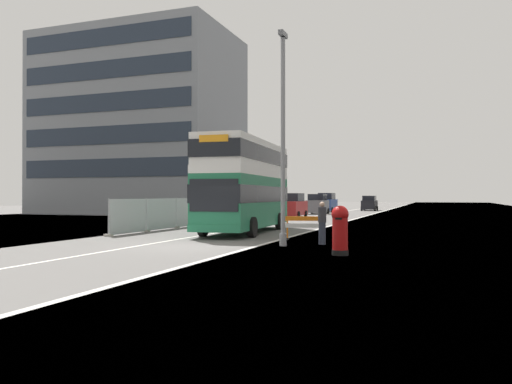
% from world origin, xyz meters
% --- Properties ---
extents(ground, '(140.00, 280.00, 0.10)m').
position_xyz_m(ground, '(0.59, 0.15, -0.05)').
color(ground, '#565451').
extents(double_decker_bus, '(3.38, 10.33, 4.97)m').
position_xyz_m(double_decker_bus, '(-0.54, 8.05, 2.64)').
color(double_decker_bus, '#1E6B47').
rests_on(double_decker_bus, ground).
extents(lamppost_foreground, '(0.29, 0.70, 8.63)m').
position_xyz_m(lamppost_foreground, '(3.56, 1.64, 4.08)').
color(lamppost_foreground, gray).
rests_on(lamppost_foreground, ground).
extents(red_pillar_postbox, '(0.59, 0.59, 1.69)m').
position_xyz_m(red_pillar_postbox, '(6.30, -0.69, 0.93)').
color(red_pillar_postbox, black).
rests_on(red_pillar_postbox, ground).
extents(roadworks_barrier, '(1.79, 0.85, 1.07)m').
position_xyz_m(roadworks_barrier, '(3.68, 4.68, 0.67)').
color(roadworks_barrier, orange).
rests_on(roadworks_barrier, ground).
extents(construction_site_fence, '(0.44, 13.80, 1.90)m').
position_xyz_m(construction_site_fence, '(-5.89, 9.94, 0.91)').
color(construction_site_fence, '#A8AAAD').
rests_on(construction_site_fence, ground).
extents(car_oncoming_near, '(2.07, 4.28, 2.24)m').
position_xyz_m(car_oncoming_near, '(-3.50, 27.77, 1.05)').
color(car_oncoming_near, maroon).
rests_on(car_oncoming_near, ground).
extents(car_receding_mid, '(2.03, 3.91, 2.18)m').
position_xyz_m(car_receding_mid, '(-3.20, 36.76, 1.03)').
color(car_receding_mid, slate).
rests_on(car_receding_mid, ground).
extents(car_receding_far, '(2.07, 4.50, 2.33)m').
position_xyz_m(car_receding_far, '(-3.85, 44.60, 1.09)').
color(car_receding_far, navy).
rests_on(car_receding_far, ground).
extents(car_far_side, '(1.93, 3.92, 1.99)m').
position_xyz_m(car_far_side, '(0.58, 50.89, 0.94)').
color(car_far_side, black).
rests_on(car_far_side, ground).
extents(bare_tree_far_verge_near, '(2.65, 2.54, 4.45)m').
position_xyz_m(bare_tree_far_verge_near, '(-14.30, 33.99, 2.18)').
color(bare_tree_far_verge_near, '#4C3D2D').
rests_on(bare_tree_far_verge_near, ground).
extents(pedestrian_at_kerb, '(0.34, 0.34, 1.77)m').
position_xyz_m(pedestrian_at_kerb, '(4.91, 2.79, 0.89)').
color(pedestrian_at_kerb, '#2D3342').
rests_on(pedestrian_at_kerb, ground).
extents(backdrop_office_block, '(21.09, 13.28, 19.93)m').
position_xyz_m(backdrop_office_block, '(-22.55, 31.64, 9.97)').
color(backdrop_office_block, gray).
rests_on(backdrop_office_block, ground).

